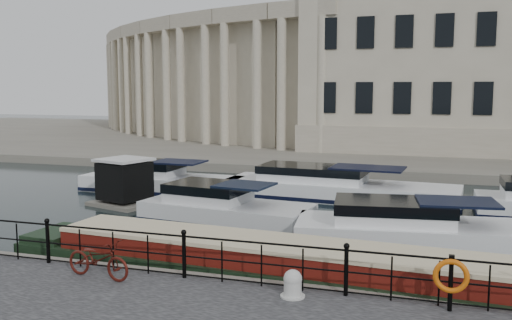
{
  "coord_description": "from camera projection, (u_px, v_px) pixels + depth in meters",
  "views": [
    {
      "loc": [
        5.86,
        -14.7,
        5.21
      ],
      "look_at": [
        0.5,
        2.0,
        3.0
      ],
      "focal_mm": 40.0,
      "sensor_mm": 36.0,
      "label": 1
    }
  ],
  "objects": [
    {
      "name": "ground_plane",
      "position": [
        218.0,
        271.0,
        16.31
      ],
      "size": [
        160.0,
        160.0,
        0.0
      ],
      "primitive_type": "plane",
      "color": "black",
      "rests_on": "ground"
    },
    {
      "name": "far_bank",
      "position": [
        372.0,
        142.0,
        53.12
      ],
      "size": [
        120.0,
        42.0,
        0.55
      ],
      "primitive_type": "cube",
      "color": "#6B665B",
      "rests_on": "ground_plane"
    },
    {
      "name": "railing",
      "position": [
        184.0,
        252.0,
        14.04
      ],
      "size": [
        24.14,
        0.14,
        1.22
      ],
      "color": "black",
      "rests_on": "near_quay"
    },
    {
      "name": "civic_building",
      "position": [
        357.0,
        67.0,
        48.52
      ],
      "size": [
        53.55,
        31.84,
        16.85
      ],
      "color": "#ADA38C",
      "rests_on": "far_bank"
    },
    {
      "name": "bicycle",
      "position": [
        98.0,
        259.0,
        14.03
      ],
      "size": [
        1.93,
        0.91,
        0.97
      ],
      "primitive_type": "imported",
      "rotation": [
        0.0,
        0.0,
        1.43
      ],
      "color": "#47120C",
      "rests_on": "near_quay"
    },
    {
      "name": "mooring_bollard",
      "position": [
        293.0,
        284.0,
        12.78
      ],
      "size": [
        0.56,
        0.56,
        0.63
      ],
      "color": "beige",
      "rests_on": "near_quay"
    },
    {
      "name": "life_ring_post",
      "position": [
        451.0,
        277.0,
        11.86
      ],
      "size": [
        0.74,
        0.2,
        1.21
      ],
      "color": "black",
      "rests_on": "near_quay"
    },
    {
      "name": "narrowboat",
      "position": [
        284.0,
        273.0,
        15.05
      ],
      "size": [
        16.48,
        3.33,
        1.6
      ],
      "rotation": [
        0.0,
        0.0,
        -0.07
      ],
      "color": "black",
      "rests_on": "ground_plane"
    },
    {
      "name": "harbour_hut",
      "position": [
        125.0,
        184.0,
        25.54
      ],
      "size": [
        3.3,
        2.99,
        2.17
      ],
      "rotation": [
        0.0,
        0.0,
        -0.29
      ],
      "color": "#6B665B",
      "rests_on": "ground_plane"
    },
    {
      "name": "cabin_cruisers",
      "position": [
        322.0,
        202.0,
        24.41
      ],
      "size": [
        25.68,
        11.13,
        1.99
      ],
      "color": "silver",
      "rests_on": "ground_plane"
    }
  ]
}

